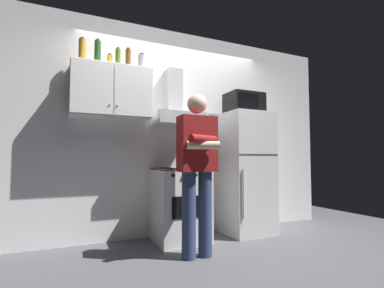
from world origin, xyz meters
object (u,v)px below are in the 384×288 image
refrigerator (246,173)px  bottle_spice_jar (110,61)px  bottle_canister_steel (142,62)px  bottle_beer_brown (128,59)px  cooking_pot (194,163)px  bottle_liquor_amber (82,51)px  range_hood (176,110)px  upper_cabinet (112,92)px  microwave (244,104)px  bottle_wine_green (98,53)px  person_standing (197,167)px  bottle_olive_oil (118,58)px  stove_oven (180,205)px

refrigerator → bottle_spice_jar: bearing=175.4°
bottle_canister_steel → bottle_beer_brown: bearing=163.2°
cooking_pot → bottle_liquor_amber: bottle_liquor_amber is taller
range_hood → upper_cabinet: bearing=-179.9°
upper_cabinet → microwave: upper_cabinet is taller
cooking_pot → bottle_wine_green: size_ratio=0.91×
microwave → cooking_pot: bearing=-170.4°
person_standing → bottle_wine_green: bottle_wine_green is taller
person_standing → bottle_beer_brown: 1.58m
range_hood → bottle_beer_brown: bottle_beer_brown is taller
person_standing → cooking_pot: (0.18, 0.49, 0.04)m
refrigerator → bottle_liquor_amber: 2.50m
microwave → cooking_pot: microwave is taller
bottle_spice_jar → microwave: bearing=-4.0°
microwave → bottle_beer_brown: 1.62m
bottle_olive_oil → bottle_spice_jar: size_ratio=1.47×
person_standing → range_hood: bearing=86.1°
stove_oven → range_hood: 1.17m
bottle_beer_brown → bottle_olive_oil: (-0.13, -0.04, -0.02)m
stove_oven → range_hood: range_hood is taller
upper_cabinet → bottle_wine_green: size_ratio=2.88×
bottle_olive_oil → bottle_spice_jar: 0.10m
person_standing → upper_cabinet: bearing=135.7°
bottle_beer_brown → person_standing: bearing=-53.1°
microwave → bottle_wine_green: bottle_wine_green is taller
upper_cabinet → bottle_liquor_amber: bearing=178.1°
upper_cabinet → bottle_olive_oil: size_ratio=3.97×
upper_cabinet → bottle_beer_brown: bearing=5.5°
upper_cabinet → bottle_canister_steel: bottle_canister_steel is taller
upper_cabinet → bottle_liquor_amber: size_ratio=3.13×
microwave → bottle_wine_green: 1.97m
bottle_wine_green → bottle_liquor_amber: (-0.17, -0.03, -0.01)m
bottle_liquor_amber → upper_cabinet: bearing=-1.9°
upper_cabinet → range_hood: bearing=0.1°
stove_oven → bottle_spice_jar: size_ratio=5.68×
range_hood → microwave: 0.97m
refrigerator → bottle_wine_green: size_ratio=5.12×
range_hood → microwave: bearing=-6.5°
stove_oven → microwave: (0.95, 0.02, 1.31)m
stove_oven → person_standing: bearing=-94.7°
stove_oven → bottle_spice_jar: bearing=170.1°
microwave → bottle_olive_oil: bearing=177.1°
upper_cabinet → stove_oven: upper_cabinet is taller
cooking_pot → bottle_spice_jar: bearing=164.6°
range_hood → cooking_pot: 0.72m
bottle_beer_brown → bottle_liquor_amber: 0.51m
bottle_liquor_amber → bottle_spice_jar: (0.30, 0.01, -0.07)m
stove_oven → upper_cabinet: bearing=171.1°
bottle_canister_steel → range_hood: bearing=3.7°
refrigerator → bottle_wine_green: (-1.91, 0.17, 1.40)m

